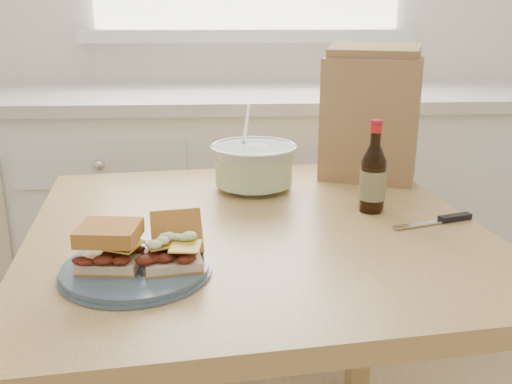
{
  "coord_description": "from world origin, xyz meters",
  "views": [
    {
      "loc": [
        -0.1,
        -0.39,
        1.21
      ],
      "look_at": [
        -0.04,
        0.72,
        0.86
      ],
      "focal_mm": 40.0,
      "sensor_mm": 36.0,
      "label": 1
    }
  ],
  "objects": [
    {
      "name": "knife",
      "position": [
        0.37,
        0.74,
        0.79
      ],
      "size": [
        0.19,
        0.07,
        0.01
      ],
      "rotation": [
        0.0,
        0.0,
        0.3
      ],
      "color": "silver",
      "rests_on": "dining_table"
    },
    {
      "name": "plate",
      "position": [
        -0.26,
        0.52,
        0.79
      ],
      "size": [
        0.25,
        0.25,
        0.02
      ],
      "primitive_type": "cylinder",
      "color": "#3F5566",
      "rests_on": "dining_table"
    },
    {
      "name": "beer_bottle",
      "position": [
        0.23,
        0.82,
        0.86
      ],
      "size": [
        0.06,
        0.06,
        0.21
      ],
      "rotation": [
        0.0,
        0.0,
        0.24
      ],
      "color": "black",
      "rests_on": "dining_table"
    },
    {
      "name": "sandwich_left",
      "position": [
        -0.3,
        0.52,
        0.84
      ],
      "size": [
        0.11,
        0.1,
        0.07
      ],
      "rotation": [
        0.0,
        0.0,
        -0.11
      ],
      "color": "beige",
      "rests_on": "plate"
    },
    {
      "name": "paper_bag",
      "position": [
        0.29,
        1.09,
        0.94
      ],
      "size": [
        0.29,
        0.24,
        0.32
      ],
      "primitive_type": "cube",
      "rotation": [
        0.0,
        0.0,
        -0.36
      ],
      "color": "#A4774F",
      "rests_on": "dining_table"
    },
    {
      "name": "cabinet_run",
      "position": [
        -0.0,
        1.7,
        0.47
      ],
      "size": [
        2.5,
        0.64,
        0.94
      ],
      "color": "white",
      "rests_on": "ground"
    },
    {
      "name": "dining_table",
      "position": [
        -0.04,
        0.74,
        0.67
      ],
      "size": [
        1.05,
        1.05,
        0.78
      ],
      "rotation": [
        0.0,
        0.0,
        0.12
      ],
      "color": "tan",
      "rests_on": "ground"
    },
    {
      "name": "sandwich_right",
      "position": [
        -0.19,
        0.53,
        0.83
      ],
      "size": [
        0.11,
        0.15,
        0.08
      ],
      "rotation": [
        0.0,
        0.0,
        0.17
      ],
      "color": "beige",
      "rests_on": "plate"
    },
    {
      "name": "coleslaw_bowl",
      "position": [
        -0.03,
        1.0,
        0.84
      ],
      "size": [
        0.22,
        0.22,
        0.22
      ],
      "color": "#B7C5BF",
      "rests_on": "dining_table"
    }
  ]
}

